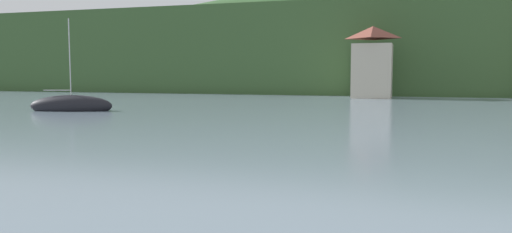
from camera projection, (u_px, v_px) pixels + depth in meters
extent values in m
cube|color=#38562D|center=(385.00, 53.00, 102.72)|extent=(352.00, 54.52, 15.33)
cube|color=#BCB29E|center=(372.00, 71.00, 71.99)|extent=(5.55, 5.11, 7.79)
pyramid|color=brown|center=(373.00, 32.00, 71.50)|extent=(5.83, 5.37, 1.79)
ellipsoid|color=black|center=(71.00, 106.00, 47.93)|extent=(8.18, 4.33, 2.11)
cylinder|color=#B7B7BC|center=(70.00, 59.00, 47.53)|extent=(0.10, 0.10, 7.78)
cylinder|color=#ADADB2|center=(57.00, 90.00, 47.80)|extent=(2.55, 0.87, 0.09)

